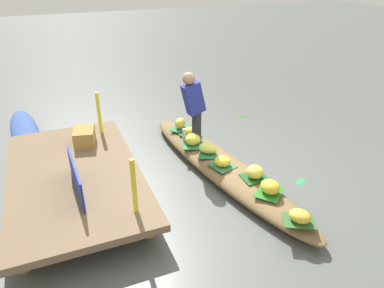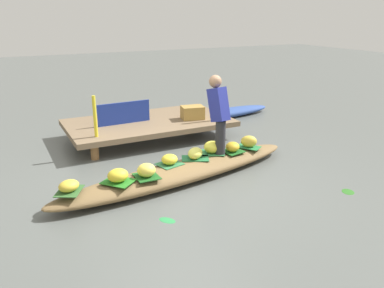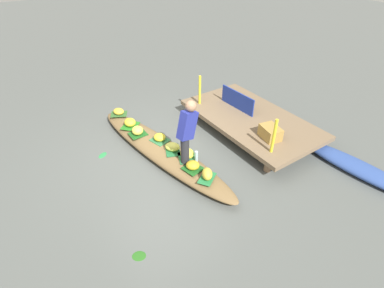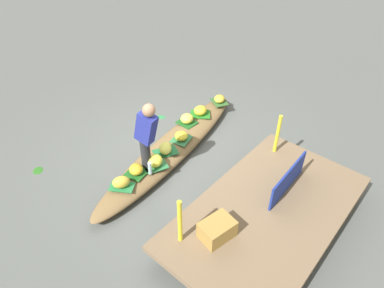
{
  "view_description": "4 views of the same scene",
  "coord_description": "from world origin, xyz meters",
  "px_view_note": "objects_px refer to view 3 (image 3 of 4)",
  "views": [
    {
      "loc": [
        -4.36,
        2.31,
        3.1
      ],
      "look_at": [
        0.12,
        0.46,
        0.57
      ],
      "focal_mm": 33.72,
      "sensor_mm": 36.0,
      "label": 1
    },
    {
      "loc": [
        -2.36,
        -4.97,
        2.42
      ],
      "look_at": [
        0.33,
        0.3,
        0.43
      ],
      "focal_mm": 36.74,
      "sensor_mm": 36.0,
      "label": 2
    },
    {
      "loc": [
        4.52,
        -2.29,
        3.88
      ],
      "look_at": [
        0.49,
        0.44,
        0.4
      ],
      "focal_mm": 28.15,
      "sensor_mm": 36.0,
      "label": 3
    },
    {
      "loc": [
        3.47,
        3.48,
        4.1
      ],
      "look_at": [
        0.08,
        0.55,
        0.54
      ],
      "focal_mm": 31.78,
      "sensor_mm": 36.0,
      "label": 4
    }
  ],
  "objects_px": {
    "banana_bunch_2": "(130,122)",
    "banana_bunch_5": "(137,130)",
    "banana_bunch_3": "(207,174)",
    "market_banner": "(237,100)",
    "vendor_person": "(187,130)",
    "banana_bunch_7": "(187,154)",
    "banana_bunch_0": "(173,147)",
    "moored_boat": "(358,168)",
    "vendor_boat": "(161,150)",
    "banana_bunch_1": "(193,165)",
    "banana_bunch_4": "(119,111)",
    "banana_bunch_6": "(160,137)",
    "water_bottle": "(196,156)",
    "produce_crate": "(270,133)"
  },
  "relations": [
    {
      "from": "banana_bunch_6",
      "to": "banana_bunch_7",
      "type": "relative_size",
      "value": 0.93
    },
    {
      "from": "banana_bunch_4",
      "to": "banana_bunch_6",
      "type": "bearing_deg",
      "value": 10.24
    },
    {
      "from": "banana_bunch_1",
      "to": "banana_bunch_5",
      "type": "xyz_separation_m",
      "value": [
        -1.62,
        -0.33,
        0.02
      ]
    },
    {
      "from": "vendor_person",
      "to": "banana_bunch_5",
      "type": "bearing_deg",
      "value": -164.38
    },
    {
      "from": "banana_bunch_4",
      "to": "banana_bunch_2",
      "type": "bearing_deg",
      "value": 0.19
    },
    {
      "from": "banana_bunch_1",
      "to": "market_banner",
      "type": "xyz_separation_m",
      "value": [
        -1.16,
        2.07,
        0.24
      ]
    },
    {
      "from": "banana_bunch_3",
      "to": "water_bottle",
      "type": "bearing_deg",
      "value": 166.9
    },
    {
      "from": "banana_bunch_2",
      "to": "market_banner",
      "type": "height_order",
      "value": "market_banner"
    },
    {
      "from": "banana_bunch_7",
      "to": "moored_boat",
      "type": "bearing_deg",
      "value": 53.43
    },
    {
      "from": "banana_bunch_7",
      "to": "banana_bunch_0",
      "type": "bearing_deg",
      "value": -163.26
    },
    {
      "from": "vendor_person",
      "to": "market_banner",
      "type": "bearing_deg",
      "value": 114.17
    },
    {
      "from": "moored_boat",
      "to": "banana_bunch_3",
      "type": "xyz_separation_m",
      "value": [
        -1.29,
        -2.71,
        0.25
      ]
    },
    {
      "from": "banana_bunch_2",
      "to": "banana_bunch_5",
      "type": "relative_size",
      "value": 1.11
    },
    {
      "from": "vendor_boat",
      "to": "banana_bunch_3",
      "type": "distance_m",
      "value": 1.38
    },
    {
      "from": "banana_bunch_4",
      "to": "vendor_person",
      "type": "relative_size",
      "value": 0.22
    },
    {
      "from": "banana_bunch_0",
      "to": "banana_bunch_2",
      "type": "distance_m",
      "value": 1.37
    },
    {
      "from": "vendor_boat",
      "to": "banana_bunch_6",
      "type": "height_order",
      "value": "banana_bunch_6"
    },
    {
      "from": "banana_bunch_3",
      "to": "vendor_person",
      "type": "relative_size",
      "value": 0.22
    },
    {
      "from": "vendor_person",
      "to": "banana_bunch_7",
      "type": "bearing_deg",
      "value": 150.57
    },
    {
      "from": "banana_bunch_0",
      "to": "market_banner",
      "type": "xyz_separation_m",
      "value": [
        -0.46,
        2.09,
        0.23
      ]
    },
    {
      "from": "banana_bunch_2",
      "to": "produce_crate",
      "type": "distance_m",
      "value": 3.07
    },
    {
      "from": "moored_boat",
      "to": "banana_bunch_0",
      "type": "height_order",
      "value": "banana_bunch_0"
    },
    {
      "from": "banana_bunch_7",
      "to": "vendor_person",
      "type": "relative_size",
      "value": 0.22
    },
    {
      "from": "banana_bunch_2",
      "to": "water_bottle",
      "type": "relative_size",
      "value": 1.23
    },
    {
      "from": "moored_boat",
      "to": "banana_bunch_3",
      "type": "height_order",
      "value": "banana_bunch_3"
    },
    {
      "from": "banana_bunch_0",
      "to": "vendor_boat",
      "type": "bearing_deg",
      "value": -159.03
    },
    {
      "from": "banana_bunch_2",
      "to": "banana_bunch_3",
      "type": "relative_size",
      "value": 1.05
    },
    {
      "from": "banana_bunch_3",
      "to": "market_banner",
      "type": "relative_size",
      "value": 0.26
    },
    {
      "from": "banana_bunch_3",
      "to": "banana_bunch_7",
      "type": "bearing_deg",
      "value": 177.29
    },
    {
      "from": "water_bottle",
      "to": "banana_bunch_3",
      "type": "bearing_deg",
      "value": -13.1
    },
    {
      "from": "banana_bunch_2",
      "to": "banana_bunch_5",
      "type": "distance_m",
      "value": 0.4
    },
    {
      "from": "market_banner",
      "to": "banana_bunch_3",
      "type": "bearing_deg",
      "value": -55.17
    },
    {
      "from": "banana_bunch_0",
      "to": "banana_bunch_4",
      "type": "height_order",
      "value": "banana_bunch_0"
    },
    {
      "from": "banana_bunch_7",
      "to": "market_banner",
      "type": "height_order",
      "value": "market_banner"
    },
    {
      "from": "banana_bunch_6",
      "to": "banana_bunch_7",
      "type": "xyz_separation_m",
      "value": [
        0.82,
        0.15,
        0.02
      ]
    },
    {
      "from": "banana_bunch_5",
      "to": "vendor_person",
      "type": "xyz_separation_m",
      "value": [
        1.37,
        0.38,
        0.61
      ]
    },
    {
      "from": "vendor_boat",
      "to": "moored_boat",
      "type": "height_order",
      "value": "vendor_boat"
    },
    {
      "from": "moored_boat",
      "to": "banana_bunch_2",
      "type": "distance_m",
      "value": 4.81
    },
    {
      "from": "vendor_boat",
      "to": "produce_crate",
      "type": "xyz_separation_m",
      "value": [
        1.17,
        1.92,
        0.37
      ]
    },
    {
      "from": "banana_bunch_0",
      "to": "banana_bunch_1",
      "type": "bearing_deg",
      "value": 1.15
    },
    {
      "from": "vendor_boat",
      "to": "vendor_person",
      "type": "relative_size",
      "value": 3.33
    },
    {
      "from": "banana_bunch_1",
      "to": "banana_bunch_6",
      "type": "height_order",
      "value": "banana_bunch_1"
    },
    {
      "from": "banana_bunch_0",
      "to": "vendor_person",
      "type": "distance_m",
      "value": 0.76
    },
    {
      "from": "banana_bunch_4",
      "to": "water_bottle",
      "type": "relative_size",
      "value": 1.17
    },
    {
      "from": "vendor_person",
      "to": "banana_bunch_1",
      "type": "bearing_deg",
      "value": -11.16
    },
    {
      "from": "vendor_boat",
      "to": "banana_bunch_7",
      "type": "bearing_deg",
      "value": 9.86
    },
    {
      "from": "banana_bunch_7",
      "to": "water_bottle",
      "type": "xyz_separation_m",
      "value": [
        0.19,
        0.08,
        0.01
      ]
    },
    {
      "from": "moored_boat",
      "to": "market_banner",
      "type": "height_order",
      "value": "market_banner"
    },
    {
      "from": "banana_bunch_0",
      "to": "banana_bunch_5",
      "type": "relative_size",
      "value": 1.17
    },
    {
      "from": "banana_bunch_2",
      "to": "market_banner",
      "type": "relative_size",
      "value": 0.27
    }
  ]
}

